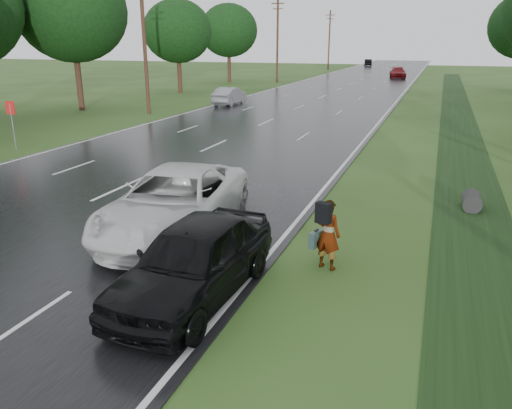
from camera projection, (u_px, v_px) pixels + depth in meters
The scene contains 18 objects.
road at pixel (333, 92), 50.46m from camera, with size 14.00×180.00×0.04m, color black.
edge_stripe_east at pixel (402, 94), 48.26m from camera, with size 0.12×180.00×0.01m, color silver.
edge_stripe_west at pixel (270, 90), 52.64m from camera, with size 0.12×180.00×0.01m, color silver.
center_line at pixel (333, 92), 50.45m from camera, with size 0.12×180.00×0.01m, color silver.
drainage_ditch at pixel (463, 152), 23.25m from camera, with size 2.20×120.00×0.56m.
road_sign at pixel (11, 115), 23.26m from camera, with size 0.50×0.06×2.30m.
utility_pole_mid at pixel (144, 37), 33.98m from camera, with size 1.60×0.26×10.00m.
utility_pole_far at pixel (277, 39), 60.76m from camera, with size 1.60×0.26×10.00m.
utility_pole_distant at pixel (329, 39), 87.53m from camera, with size 1.60×0.26×10.00m.
tree_west_c at pixel (71, 12), 35.32m from camera, with size 7.80×7.80×10.43m.
tree_west_d at pixel (178, 31), 47.90m from camera, with size 6.60×6.60×8.80m.
tree_west_f at pixel (229, 31), 60.50m from camera, with size 7.00×7.00×9.29m.
pedestrian at pixel (327, 233), 11.18m from camera, with size 0.80×0.81×1.64m.
white_pickup at pixel (175, 202), 13.24m from camera, with size 2.81×6.09×1.69m, color silver.
dark_sedan at pixel (194, 260), 9.87m from camera, with size 1.88×4.66×1.59m, color black.
silver_sedan at pixel (229, 96), 40.27m from camera, with size 1.45×4.17×1.37m, color gray.
far_car_red at pixel (398, 73), 68.78m from camera, with size 2.01×4.95×1.44m, color maroon.
far_car_dark at pixel (368, 63), 101.46m from camera, with size 1.44×4.12×1.36m, color black.
Camera 1 is at (10.25, -6.07, 4.96)m, focal length 35.00 mm.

